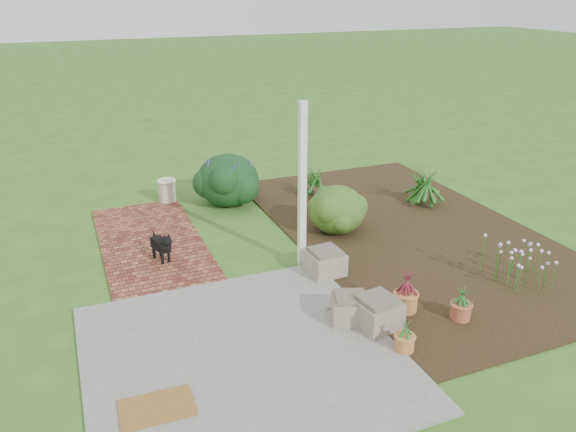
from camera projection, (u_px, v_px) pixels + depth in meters
name	position (u px, v px, depth m)	size (l,w,h in m)	color
ground	(286.00, 271.00, 8.39)	(80.00, 80.00, 0.00)	#315D1D
concrete_patio	(242.00, 355.00, 6.45)	(3.50, 3.50, 0.04)	slate
brick_path	(151.00, 242.00, 9.28)	(1.60, 3.50, 0.04)	#5C221D
garden_bed	(409.00, 231.00, 9.68)	(4.00, 7.00, 0.03)	black
veranda_post	(302.00, 187.00, 8.10)	(0.10, 0.10, 2.50)	white
stone_trough_near	(377.00, 313.00, 6.92)	(0.50, 0.50, 0.33)	gray
stone_trough_mid	(350.00, 309.00, 7.05)	(0.44, 0.44, 0.30)	gray
stone_trough_far	(325.00, 263.00, 8.18)	(0.49, 0.49, 0.32)	#726D56
coir_doormat	(157.00, 408.00, 5.61)	(0.74, 0.47, 0.02)	brown
black_dog	(162.00, 244.00, 8.49)	(0.28, 0.53, 0.47)	black
cream_ceramic_urn	(167.00, 191.00, 10.89)	(0.32, 0.32, 0.42)	beige
evergreen_shrub	(337.00, 208.00, 9.52)	(0.97, 0.97, 0.82)	#1C3E0F
agapanthus_clump_back	(424.00, 182.00, 10.69)	(0.99, 0.99, 0.89)	#123F18
agapanthus_clump_front	(313.00, 178.00, 11.11)	(0.84, 0.84, 0.74)	#0D410D
pink_flower_patch	(522.00, 262.00, 7.94)	(0.93, 0.93, 0.60)	#113D0F
terracotta_pot_bronze	(405.00, 301.00, 7.28)	(0.31, 0.31, 0.25)	#B26C3C
terracotta_pot_small_left	(461.00, 311.00, 7.10)	(0.26, 0.26, 0.21)	#9F4F35
terracotta_pot_small_right	(404.00, 343.00, 6.49)	(0.23, 0.23, 0.20)	#B26F3C
purple_flowering_bush	(228.00, 179.00, 10.76)	(1.19, 1.19, 1.01)	black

